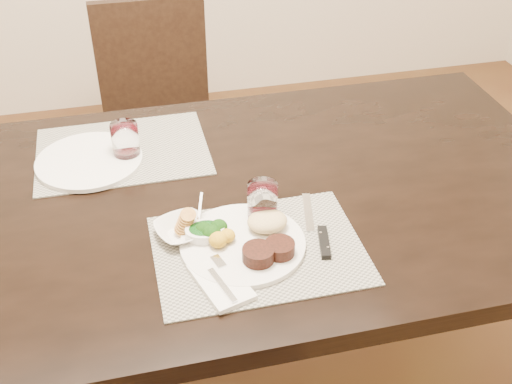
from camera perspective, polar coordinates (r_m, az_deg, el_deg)
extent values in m
cube|color=black|center=(1.60, -5.61, -1.35)|extent=(2.00, 1.00, 0.05)
cube|color=black|center=(2.40, 15.44, 0.59)|extent=(0.08, 0.08, 0.70)
cube|color=black|center=(2.47, -8.28, 4.86)|extent=(0.42, 0.42, 0.04)
cube|color=black|center=(2.44, -11.52, -2.35)|extent=(0.04, 0.04, 0.41)
cube|color=black|center=(2.46, -3.20, -1.18)|extent=(0.04, 0.04, 0.41)
cube|color=black|center=(2.74, -12.06, 2.21)|extent=(0.04, 0.04, 0.41)
cube|color=black|center=(2.76, -4.62, 3.22)|extent=(0.04, 0.04, 0.41)
cube|color=black|center=(2.53, -9.28, 11.79)|extent=(0.42, 0.04, 0.45)
cube|color=gray|center=(1.43, 0.23, -5.17)|extent=(0.46, 0.34, 0.00)
cube|color=gray|center=(1.79, -11.77, 3.57)|extent=(0.46, 0.34, 0.00)
cylinder|color=silver|center=(1.43, -1.19, -4.63)|extent=(0.28, 0.28, 0.01)
cylinder|color=black|center=(1.37, 0.21, -5.55)|extent=(0.07, 0.07, 0.03)
cylinder|color=black|center=(1.39, 2.12, -5.00)|extent=(0.07, 0.07, 0.03)
ellipsoid|color=tan|center=(1.45, 1.01, -2.61)|extent=(0.09, 0.08, 0.04)
ellipsoid|color=#153E0B|center=(1.43, -3.97, -3.64)|extent=(0.04, 0.04, 0.04)
ellipsoid|color=#BB9418|center=(1.41, -3.39, -4.25)|extent=(0.04, 0.04, 0.03)
cube|color=white|center=(1.35, -3.15, -7.97)|extent=(0.13, 0.17, 0.01)
cube|color=silver|center=(1.33, -3.01, -8.27)|extent=(0.04, 0.11, 0.00)
cube|color=silver|center=(1.38, -3.37, -6.18)|extent=(0.03, 0.05, 0.00)
cube|color=silver|center=(1.53, 4.65, -1.78)|extent=(0.05, 0.15, 0.00)
cube|color=black|center=(1.44, 6.07, -4.46)|extent=(0.04, 0.11, 0.01)
imported|color=silver|center=(1.47, -6.59, -3.37)|extent=(0.15, 0.15, 0.03)
cylinder|color=#C18E3C|center=(1.45, -6.64, -2.76)|extent=(0.04, 0.04, 0.04)
cylinder|color=silver|center=(1.44, -4.54, -3.74)|extent=(0.09, 0.09, 0.03)
cylinder|color=#0C380E|center=(1.44, -4.56, -3.39)|extent=(0.07, 0.07, 0.01)
cube|color=silver|center=(1.47, -5.00, -1.33)|extent=(0.01, 0.06, 0.04)
cylinder|color=silver|center=(1.48, 0.57, -0.91)|extent=(0.07, 0.07, 0.10)
cylinder|color=#320409|center=(1.50, 0.57, -2.03)|extent=(0.06, 0.06, 0.02)
cylinder|color=silver|center=(1.76, -14.60, 2.70)|extent=(0.28, 0.28, 0.01)
cylinder|color=silver|center=(1.74, -11.52, 4.47)|extent=(0.07, 0.07, 0.10)
cylinder|color=#320409|center=(1.76, -11.38, 3.43)|extent=(0.06, 0.06, 0.02)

